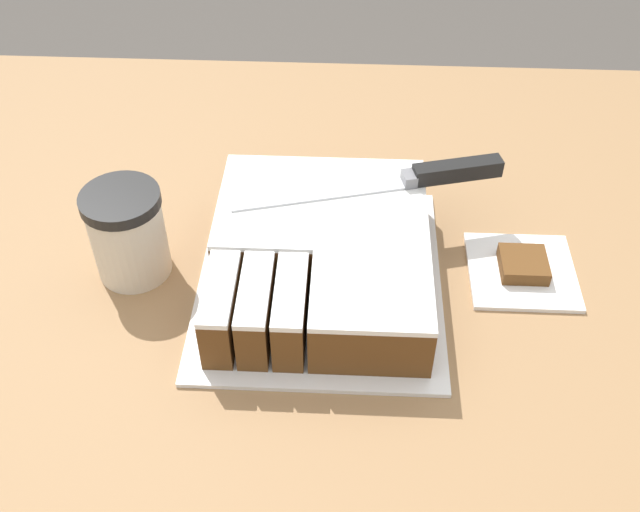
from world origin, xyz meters
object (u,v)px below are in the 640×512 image
Objects in this scene: cake at (322,254)px; brownie at (523,264)px; cake_board at (320,280)px; knife at (428,176)px; coffee_cup at (128,233)px.

cake is 5.13× the size of brownie.
cake is at bearing 49.46° from cake_board.
brownie is (0.25, 0.03, 0.01)m from cake_board.
knife is 5.90× the size of brownie.
knife reaches higher than brownie.
coffee_cup is at bearing 178.04° from cake.
knife reaches higher than cake.
coffee_cup is 2.08× the size of brownie.
cake reaches higher than cake_board.
cake is at bearing -174.60° from brownie.
brownie is (0.48, 0.02, -0.04)m from coffee_cup.
coffee_cup is (-0.36, -0.09, -0.03)m from knife.
cake is 0.17m from knife.
cake is 0.25m from brownie.
knife is (0.13, 0.10, 0.05)m from cake.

